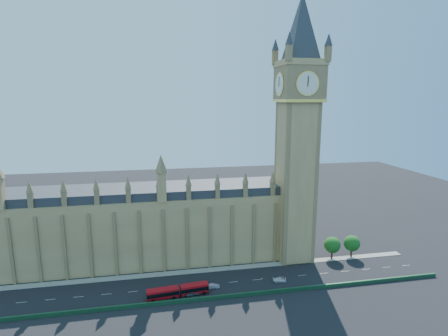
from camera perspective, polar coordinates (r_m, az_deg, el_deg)
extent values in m
plane|color=black|center=(118.93, -4.45, -18.57)|extent=(400.00, 400.00, 0.00)
cube|color=#A5804F|center=(134.01, -16.43, -9.61)|extent=(120.00, 20.00, 25.00)
cube|color=#2D3035|center=(129.87, -16.76, -3.81)|extent=(120.00, 18.00, 3.00)
cube|color=#A5804F|center=(130.03, 11.55, -2.41)|extent=(12.00, 12.00, 58.00)
cube|color=olive|center=(126.75, 12.17, 13.18)|extent=(14.00, 14.00, 12.00)
cylinder|color=silver|center=(120.18, 13.52, 13.26)|extent=(7.20, 0.30, 7.20)
cube|color=#A5804F|center=(127.24, 12.30, 16.32)|extent=(14.50, 14.50, 2.00)
cube|color=#1E4C2D|center=(110.92, -3.92, -20.57)|extent=(160.00, 0.60, 1.20)
cube|color=gray|center=(127.21, -4.94, -16.45)|extent=(160.00, 3.00, 0.16)
cylinder|color=#382619|center=(140.93, 17.18, -13.22)|extent=(0.70, 0.70, 4.00)
sphere|color=#165519|center=(139.57, 17.26, -11.91)|extent=(6.00, 6.00, 6.00)
sphere|color=#165519|center=(139.94, 17.51, -11.60)|extent=(4.38, 4.38, 4.38)
cylinder|color=#382619|center=(144.65, 20.06, -12.76)|extent=(0.70, 0.70, 4.00)
sphere|color=#165519|center=(143.32, 20.15, -11.48)|extent=(6.00, 6.00, 6.00)
sphere|color=#165519|center=(143.73, 20.38, -11.17)|extent=(4.38, 4.38, 4.38)
cube|color=#AD0B12|center=(112.69, -9.96, -19.59)|extent=(9.76, 3.61, 3.18)
cube|color=#AD0B12|center=(113.91, -4.86, -19.09)|extent=(8.70, 3.50, 3.18)
cube|color=black|center=(112.50, -9.97, -19.42)|extent=(9.81, 3.66, 1.21)
cube|color=black|center=(113.72, -4.86, -18.93)|extent=(8.76, 3.56, 1.21)
cylinder|color=black|center=(113.24, -7.53, -19.44)|extent=(1.09, 2.62, 2.54)
cylinder|color=black|center=(111.88, -11.52, -20.52)|extent=(1.09, 0.42, 1.06)
cylinder|color=black|center=(114.15, -11.64, -19.84)|extent=(1.09, 0.42, 1.06)
cylinder|color=black|center=(112.40, -8.21, -20.25)|extent=(1.09, 0.42, 1.06)
cylinder|color=black|center=(114.65, -8.42, -19.58)|extent=(1.09, 0.42, 1.06)
cylinder|color=black|center=(112.89, -6.14, -20.04)|extent=(1.09, 0.42, 1.06)
cylinder|color=black|center=(115.14, -6.39, -19.38)|extent=(1.09, 0.42, 1.06)
cylinder|color=black|center=(113.81, -3.29, -19.72)|extent=(1.09, 0.42, 1.06)
cylinder|color=black|center=(116.04, -3.60, -19.07)|extent=(1.09, 0.42, 1.06)
imported|color=#42444A|center=(113.48, -5.19, -19.74)|extent=(4.33, 2.06, 1.43)
imported|color=#ADAEB5|center=(117.02, -1.75, -18.71)|extent=(4.03, 1.54, 1.31)
imported|color=silver|center=(121.70, 9.06, -17.61)|extent=(4.57, 2.33, 1.27)
cube|color=black|center=(122.57, 6.21, -17.64)|extent=(0.45, 0.45, 0.04)
cone|color=#E75D0C|center=(122.43, 6.22, -17.52)|extent=(0.49, 0.49, 0.64)
cylinder|color=white|center=(122.38, 6.22, -17.48)|extent=(0.31, 0.31, 0.11)
cube|color=black|center=(124.08, 9.05, -17.34)|extent=(0.52, 0.52, 0.04)
cone|color=#DE410B|center=(123.92, 9.06, -17.21)|extent=(0.58, 0.58, 0.70)
cylinder|color=white|center=(123.88, 9.06, -17.16)|extent=(0.34, 0.34, 0.12)
cube|color=black|center=(123.87, 10.01, -17.43)|extent=(0.41, 0.41, 0.04)
cone|color=#E04D0B|center=(123.72, 10.02, -17.30)|extent=(0.45, 0.45, 0.67)
cylinder|color=white|center=(123.68, 10.02, -17.26)|extent=(0.32, 0.32, 0.11)
cube|color=black|center=(124.44, 9.60, -17.27)|extent=(0.45, 0.45, 0.04)
cone|color=#F1500C|center=(124.31, 9.61, -17.15)|extent=(0.49, 0.49, 0.62)
cylinder|color=white|center=(124.27, 9.61, -17.12)|extent=(0.30, 0.30, 0.11)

